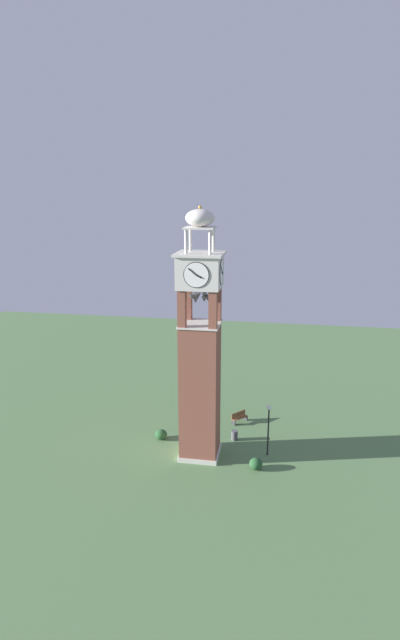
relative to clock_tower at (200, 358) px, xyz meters
name	(u,v)px	position (x,y,z in m)	size (l,w,h in m)	color
ground	(200,454)	(0.00, 0.00, -7.78)	(80.00, 80.00, 0.00)	#517547
clock_tower	(200,358)	(0.00, 0.00, 0.00)	(3.33, 3.33, 18.66)	brown
park_bench	(239,417)	(-2.47, -5.92, -7.29)	(1.39, 1.49, 0.95)	brown
lamp_post	(269,421)	(-5.10, -0.80, -4.96)	(0.36, 0.36, 4.09)	black
trash_bin	(234,435)	(-2.37, -2.72, -7.38)	(0.52, 0.52, 0.80)	#4C4C51
shrub_near_entry	(161,434)	(3.52, -1.85, -7.37)	(0.96, 0.96, 0.81)	#234C28
shrub_left_of_tower	(256,464)	(-4.35, 1.38, -7.35)	(0.96, 0.96, 0.86)	#234C28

